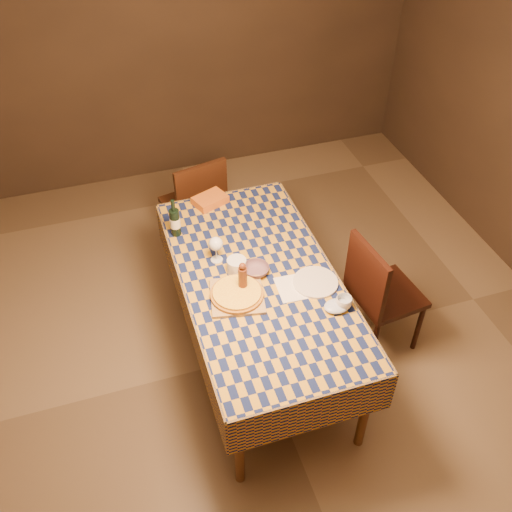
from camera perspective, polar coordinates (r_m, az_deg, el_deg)
name	(u,v)px	position (r m, az deg, el deg)	size (l,w,h in m)	color
room	(259,201)	(3.13, 0.28, 5.52)	(5.00, 5.10, 2.70)	brown
dining_table	(258,286)	(3.56, 0.25, -2.97)	(0.94, 1.84, 0.77)	brown
cutting_board	(237,296)	(3.38, -1.90, -4.04)	(0.31, 0.31, 0.02)	#A6834E
pizza	(237,293)	(3.36, -1.91, -3.75)	(0.33, 0.33, 0.03)	#9E621A
pepper_mill	(243,279)	(3.35, -1.34, -2.27)	(0.06, 0.06, 0.23)	#522513
bowl	(256,270)	(3.51, 0.00, -1.41)	(0.16, 0.16, 0.05)	#654855
wine_glass	(216,245)	(3.54, -4.04, 1.14)	(0.10, 0.10, 0.18)	silver
wine_bottle	(175,222)	(3.79, -8.10, 3.41)	(0.08, 0.08, 0.28)	black
deli_tub	(237,266)	(3.51, -1.94, -1.00)	(0.12, 0.12, 0.10)	silver
takeout_container	(210,200)	(4.08, -4.61, 5.61)	(0.23, 0.16, 0.06)	#C15F19
white_plate	(315,282)	(3.48, 5.97, -2.62)	(0.27, 0.27, 0.02)	silver
tumbler	(344,303)	(3.34, 8.78, -4.63)	(0.10, 0.10, 0.08)	silver
flour_patch	(301,286)	(3.46, 4.49, -3.03)	(0.29, 0.22, 0.00)	white
flour_bag	(337,306)	(3.34, 8.09, -4.98)	(0.15, 0.12, 0.05)	#AEBFDF
chair_far	(197,203)	(4.52, -5.97, 5.32)	(0.51, 0.51, 0.93)	black
chair_right	(378,291)	(3.85, 12.08, -3.40)	(0.47, 0.47, 0.93)	black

